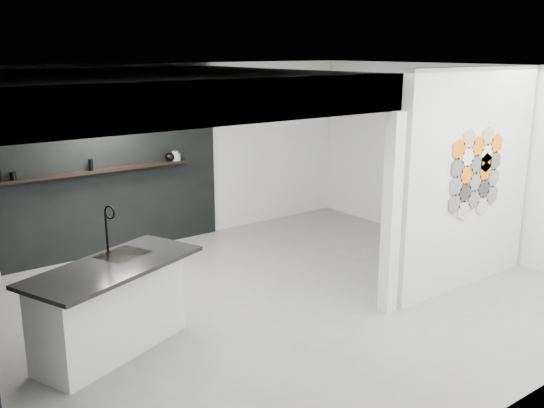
{
  "coord_description": "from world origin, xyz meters",
  "views": [
    {
      "loc": [
        -4.26,
        -5.47,
        3.01
      ],
      "look_at": [
        0.1,
        0.3,
        1.15
      ],
      "focal_mm": 40.0,
      "sensor_mm": 36.0,
      "label": 1
    }
  ],
  "objects": [
    {
      "name": "floor",
      "position": [
        0.0,
        0.0,
        -0.01
      ],
      "size": [
        7.0,
        6.0,
        0.01
      ],
      "primitive_type": "cube",
      "color": "slate"
    },
    {
      "name": "bay_clad_back",
      "position": [
        -1.3,
        2.97,
        1.18
      ],
      "size": [
        4.4,
        0.04,
        2.35
      ],
      "primitive_type": "cube",
      "color": "black",
      "rests_on": "floor"
    },
    {
      "name": "kitchen_island",
      "position": [
        -2.16,
        0.02,
        0.49
      ],
      "size": [
        1.97,
        1.39,
        1.46
      ],
      "rotation": [
        0.0,
        0.0,
        0.37
      ],
      "color": "silver",
      "rests_on": "floor"
    },
    {
      "name": "display_shelf",
      "position": [
        -1.2,
        2.87,
        1.3
      ],
      "size": [
        3.0,
        0.15,
        0.04
      ],
      "primitive_type": "cube",
      "color": "black",
      "rests_on": "bay_clad_back"
    },
    {
      "name": "glass_vase",
      "position": [
        0.15,
        2.87,
        1.39
      ],
      "size": [
        0.11,
        0.11,
        0.15
      ],
      "primitive_type": "cylinder",
      "rotation": [
        0.0,
        0.0,
        -0.1
      ],
      "color": "gray",
      "rests_on": "display_shelf"
    },
    {
      "name": "bottle_dark",
      "position": [
        -1.2,
        2.87,
        1.4
      ],
      "size": [
        0.07,
        0.07,
        0.17
      ],
      "primitive_type": "cylinder",
      "rotation": [
        0.0,
        0.0,
        -0.08
      ],
      "color": "black",
      "rests_on": "display_shelf"
    },
    {
      "name": "fascia_beam",
      "position": [
        -1.3,
        -0.92,
        2.55
      ],
      "size": [
        4.4,
        0.16,
        0.4
      ],
      "primitive_type": "cube",
      "color": "silver",
      "rests_on": "corner_column"
    },
    {
      "name": "bulkhead",
      "position": [
        -1.3,
        1.0,
        2.55
      ],
      "size": [
        4.4,
        4.0,
        0.4
      ],
      "primitive_type": "cube",
      "color": "silver",
      "rests_on": "corner_column"
    },
    {
      "name": "partition_panel",
      "position": [
        2.23,
        -1.0,
        1.4
      ],
      "size": [
        2.45,
        0.15,
        2.8
      ],
      "primitive_type": "cube",
      "color": "silver",
      "rests_on": "floor"
    },
    {
      "name": "hex_tile_cluster",
      "position": [
        2.26,
        -1.09,
        1.5
      ],
      "size": [
        1.04,
        0.02,
        1.16
      ],
      "color": "#66635E",
      "rests_on": "partition_panel"
    },
    {
      "name": "glass_bowl",
      "position": [
        0.15,
        2.87,
        1.38
      ],
      "size": [
        0.2,
        0.2,
        0.11
      ],
      "primitive_type": "cylinder",
      "rotation": [
        0.0,
        0.0,
        0.36
      ],
      "color": "gray",
      "rests_on": "display_shelf"
    },
    {
      "name": "utensil_cup",
      "position": [
        -2.26,
        2.87,
        1.37
      ],
      "size": [
        0.11,
        0.11,
        0.11
      ],
      "primitive_type": "cylinder",
      "rotation": [
        0.0,
        0.0,
        0.39
      ],
      "color": "black",
      "rests_on": "display_shelf"
    },
    {
      "name": "corner_column",
      "position": [
        0.82,
        -1.0,
        1.18
      ],
      "size": [
        0.16,
        0.16,
        2.35
      ],
      "primitive_type": "cube",
      "color": "silver",
      "rests_on": "floor"
    },
    {
      "name": "kettle",
      "position": [
        0.06,
        2.87,
        1.39
      ],
      "size": [
        0.19,
        0.19,
        0.13
      ],
      "primitive_type": "ellipsoid",
      "rotation": [
        0.0,
        0.0,
        0.2
      ],
      "color": "black",
      "rests_on": "display_shelf"
    }
  ]
}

